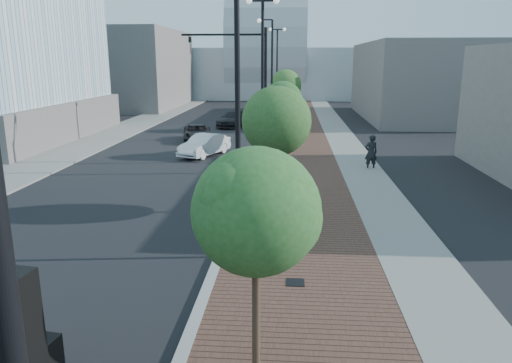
{
  "coord_description": "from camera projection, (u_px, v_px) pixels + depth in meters",
  "views": [
    {
      "loc": [
        2.23,
        -4.4,
        6.13
      ],
      "look_at": [
        1.0,
        12.0,
        2.0
      ],
      "focal_mm": 33.92,
      "sensor_mm": 36.0,
      "label": 1
    }
  ],
  "objects": [
    {
      "name": "dark_car_mid",
      "position": [
        197.0,
        133.0,
        37.77
      ],
      "size": [
        2.98,
        4.87,
        1.26
      ],
      "primitive_type": "imported",
      "rotation": [
        0.0,
        0.0,
        0.21
      ],
      "color": "black",
      "rests_on": "ground"
    },
    {
      "name": "tree_1",
      "position": [
        278.0,
        121.0,
        19.41
      ],
      "size": [
        2.81,
        2.81,
        5.16
      ],
      "color": "#382619",
      "rests_on": "ground"
    },
    {
      "name": "sidewalk",
      "position": [
        306.0,
        128.0,
        44.33
      ],
      "size": [
        7.0,
        140.0,
        0.12
      ],
      "primitive_type": "cube",
      "color": "#4C2D23",
      "rests_on": "ground"
    },
    {
      "name": "convention_center",
      "position": [
        270.0,
        61.0,
        86.81
      ],
      "size": [
        50.0,
        30.0,
        50.0
      ],
      "color": "#A8AFB3",
      "rests_on": "ground"
    },
    {
      "name": "curb",
      "position": [
        268.0,
        128.0,
        44.58
      ],
      "size": [
        0.3,
        140.0,
        0.14
      ],
      "primitive_type": "cube",
      "color": "gray",
      "rests_on": "ground"
    },
    {
      "name": "tree_3",
      "position": [
        286.0,
        85.0,
        42.57
      ],
      "size": [
        2.76,
        2.76,
        5.38
      ],
      "color": "#382619",
      "rests_on": "ground"
    },
    {
      "name": "utility_cover_1",
      "position": [
        295.0,
        282.0,
        13.45
      ],
      "size": [
        0.5,
        0.5,
        0.02
      ],
      "primitive_type": "cube",
      "color": "black",
      "rests_on": "sidewalk"
    },
    {
      "name": "pedestrian",
      "position": [
        371.0,
        153.0,
        27.55
      ],
      "size": [
        0.83,
        0.62,
        2.05
      ],
      "primitive_type": "imported",
      "rotation": [
        0.0,
        0.0,
        3.33
      ],
      "color": "black",
      "rests_on": "ground"
    },
    {
      "name": "dark_car_far",
      "position": [
        234.0,
        119.0,
        45.86
      ],
      "size": [
        3.28,
        5.42,
        1.47
      ],
      "primitive_type": "imported",
      "rotation": [
        0.0,
        0.0,
        -0.26
      ],
      "color": "black",
      "rests_on": "ground"
    },
    {
      "name": "white_sedan",
      "position": [
        204.0,
        145.0,
        31.85
      ],
      "size": [
        3.09,
        4.54,
        1.42
      ],
      "primitive_type": "imported",
      "rotation": [
        0.0,
        0.0,
        -0.41
      ],
      "color": "silver",
      "rests_on": "ground"
    },
    {
      "name": "streetlight_1",
      "position": [
        234.0,
        122.0,
        14.49
      ],
      "size": [
        1.44,
        0.56,
        9.21
      ],
      "color": "black",
      "rests_on": "ground"
    },
    {
      "name": "streetlight_4",
      "position": [
        277.0,
        74.0,
        49.19
      ],
      "size": [
        1.72,
        0.56,
        9.28
      ],
      "color": "black",
      "rests_on": "ground"
    },
    {
      "name": "streetlight_3",
      "position": [
        270.0,
        84.0,
        37.71
      ],
      "size": [
        1.44,
        0.56,
        9.21
      ],
      "color": "black",
      "rests_on": "ground"
    },
    {
      "name": "west_sidewalk",
      "position": [
        130.0,
        127.0,
        45.53
      ],
      "size": [
        4.0,
        140.0,
        0.12
      ],
      "primitive_type": "cube",
      "color": "slate",
      "rests_on": "ground"
    },
    {
      "name": "utility_cover_2",
      "position": [
        294.0,
        184.0,
        24.09
      ],
      "size": [
        0.5,
        0.5,
        0.02
      ],
      "primitive_type": "cube",
      "color": "black",
      "rests_on": "sidewalk"
    },
    {
      "name": "concrete_strip",
      "position": [
        335.0,
        129.0,
        44.14
      ],
      "size": [
        2.4,
        140.0,
        0.13
      ],
      "primitive_type": "cube",
      "color": "slate",
      "rests_on": "ground"
    },
    {
      "name": "traffic_mast",
      "position": [
        251.0,
        80.0,
        28.9
      ],
      "size": [
        5.09,
        0.2,
        8.0
      ],
      "color": "black",
      "rests_on": "ground"
    },
    {
      "name": "streetlight_2",
      "position": [
        262.0,
        85.0,
        25.97
      ],
      "size": [
        1.72,
        0.56,
        9.28
      ],
      "color": "black",
      "rests_on": "ground"
    },
    {
      "name": "tree_2",
      "position": [
        283.0,
        101.0,
        31.06
      ],
      "size": [
        2.57,
        2.56,
        4.87
      ],
      "color": "#382619",
      "rests_on": "ground"
    },
    {
      "name": "tree_0",
      "position": [
        259.0,
        212.0,
        8.85
      ],
      "size": [
        2.44,
        2.4,
        4.65
      ],
      "color": "#382619",
      "rests_on": "ground"
    },
    {
      "name": "commercial_block_nw",
      "position": [
        125.0,
        69.0,
        64.17
      ],
      "size": [
        14.0,
        20.0,
        10.0
      ],
      "primitive_type": "cube",
      "color": "slate",
      "rests_on": "ground"
    },
    {
      "name": "commercial_block_ne",
      "position": [
        421.0,
        81.0,
        52.14
      ],
      "size": [
        12.0,
        22.0,
        8.0
      ],
      "primitive_type": "cube",
      "color": "slate",
      "rests_on": "ground"
    },
    {
      "name": "streetlight_0",
      "position": [
        4.0,
        297.0,
        2.76
      ],
      "size": [
        1.72,
        0.56,
        9.28
      ],
      "color": "black",
      "rests_on": "ground"
    }
  ]
}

